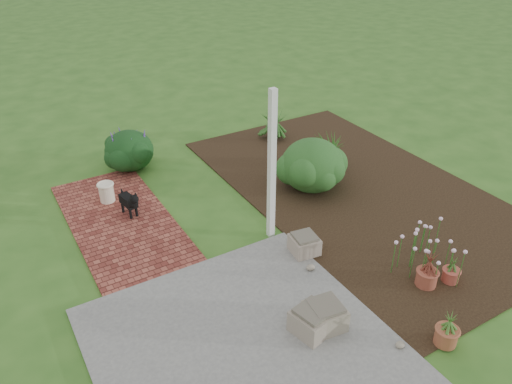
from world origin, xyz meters
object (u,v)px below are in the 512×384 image
evergreen_shrub (313,164)px  cream_ceramic_urn (107,192)px  stone_trough_near (312,322)px  black_dog (130,201)px

evergreen_shrub → cream_ceramic_urn: bearing=157.0°
cream_ceramic_urn → stone_trough_near: bearing=-73.5°
black_dog → stone_trough_near: bearing=-84.8°
black_dog → cream_ceramic_urn: bearing=96.5°
stone_trough_near → cream_ceramic_urn: cream_ceramic_urn is taller
black_dog → cream_ceramic_urn: black_dog is taller
stone_trough_near → cream_ceramic_urn: (-1.31, 4.44, 0.02)m
cream_ceramic_urn → black_dog: bearing=-72.5°
black_dog → evergreen_shrub: (3.26, -0.79, 0.20)m
cream_ceramic_urn → evergreen_shrub: evergreen_shrub is taller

